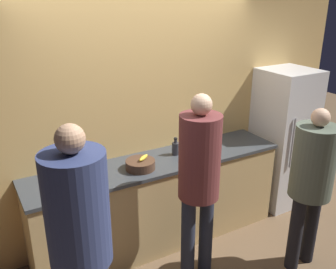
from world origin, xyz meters
TOP-DOWN VIEW (x-y plane):
  - ground_plane at (0.00, 0.00)m, footprint 14.00×14.00m
  - wall_back at (0.00, 0.65)m, footprint 5.20×0.06m
  - counter at (0.00, 0.35)m, footprint 2.70×0.63m
  - refrigerator at (1.73, 0.33)m, footprint 0.60×0.63m
  - person_left at (-1.11, -0.64)m, footprint 0.41×0.41m
  - person_center at (0.05, -0.31)m, footprint 0.36×0.36m
  - person_right at (1.04, -0.69)m, footprint 0.39×0.39m
  - fruit_bowl at (-0.24, 0.26)m, footprint 0.29×0.29m
  - utensil_crock at (0.54, 0.42)m, footprint 0.13×0.13m
  - bottle_dark at (0.23, 0.38)m, footprint 0.08×0.08m
  - bottle_red at (-0.78, 0.48)m, footprint 0.08×0.08m
  - cup_white at (0.36, 0.27)m, footprint 0.09×0.09m

SIDE VIEW (x-z plane):
  - ground_plane at x=0.00m, z-range 0.00..0.00m
  - counter at x=0.00m, z-range 0.00..0.96m
  - refrigerator at x=1.73m, z-range 0.00..1.72m
  - person_right at x=1.04m, z-range 0.18..1.80m
  - fruit_bowl at x=-0.24m, z-range 0.94..1.07m
  - cup_white at x=0.36m, z-range 0.96..1.05m
  - bottle_red at x=-0.78m, z-range 0.94..1.12m
  - bottle_dark at x=0.23m, z-range 0.94..1.12m
  - utensil_crock at x=0.54m, z-range 0.87..1.19m
  - person_center at x=0.05m, z-range 0.19..1.98m
  - person_left at x=-1.11m, z-range 0.22..2.07m
  - wall_back at x=0.00m, z-range 0.00..2.60m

